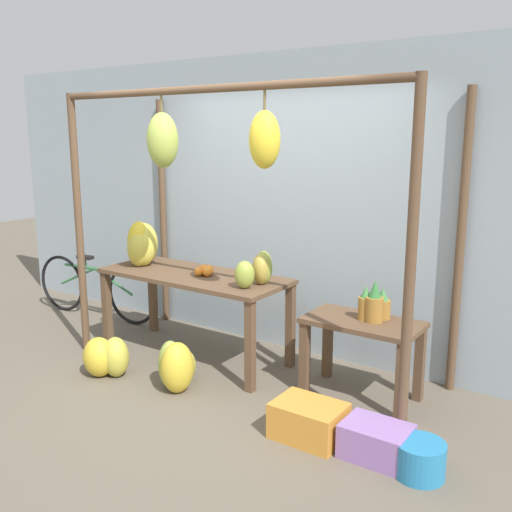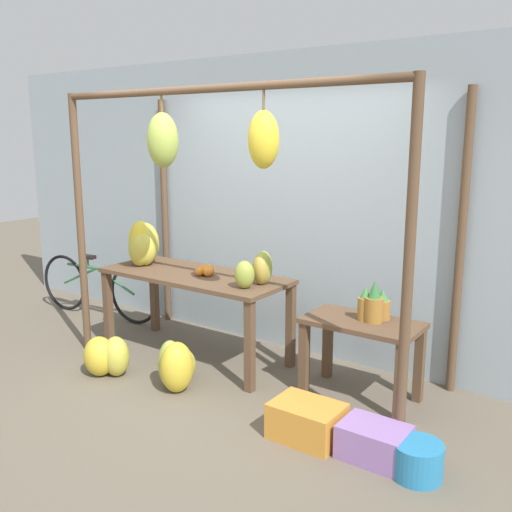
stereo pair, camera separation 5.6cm
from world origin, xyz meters
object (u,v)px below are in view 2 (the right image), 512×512
object	(u,v)px
fruit_crate_purple	(374,442)
papaya_pile	(257,270)
orange_pile	(205,270)
banana_pile_ground_left	(108,356)
blue_bucket	(417,460)
banana_pile_ground_right	(176,366)
pineapple_cluster	(374,305)
parked_bicycle	(98,287)
banana_pile_on_table	(143,245)
fruit_crate_white	(307,421)

from	to	relation	value
fruit_crate_purple	papaya_pile	bearing A→B (deg)	155.13
orange_pile	banana_pile_ground_left	distance (m)	1.13
orange_pile	blue_bucket	bearing A→B (deg)	-17.17
banana_pile_ground_right	blue_bucket	world-z (taller)	banana_pile_ground_right
banana_pile_ground_right	papaya_pile	xyz separation A→B (m)	(0.40, 0.60, 0.75)
pineapple_cluster	parked_bicycle	world-z (taller)	pineapple_cluster
banana_pile_on_table	fruit_crate_white	bearing A→B (deg)	-16.57
banana_pile_on_table	parked_bicycle	size ratio (longest dim) A/B	0.27
banana_pile_ground_left	papaya_pile	bearing A→B (deg)	35.13
banana_pile_on_table	parked_bicycle	xyz separation A→B (m)	(-1.07, 0.28, -0.65)
banana_pile_ground_left	banana_pile_ground_right	world-z (taller)	banana_pile_ground_right
papaya_pile	parked_bicycle	bearing A→B (deg)	173.30
orange_pile	blue_bucket	size ratio (longest dim) A/B	0.58
fruit_crate_white	blue_bucket	bearing A→B (deg)	-0.29
papaya_pile	pineapple_cluster	bearing A→B (deg)	9.94
orange_pile	papaya_pile	size ratio (longest dim) A/B	0.44
banana_pile_ground_right	fruit_crate_purple	size ratio (longest dim) A/B	1.18
orange_pile	banana_pile_ground_right	bearing A→B (deg)	-72.48
banana_pile_ground_left	parked_bicycle	size ratio (longest dim) A/B	0.26
banana_pile_ground_right	blue_bucket	size ratio (longest dim) A/B	1.63
pineapple_cluster	blue_bucket	world-z (taller)	pineapple_cluster
papaya_pile	fruit_crate_purple	distance (m)	1.73
pineapple_cluster	banana_pile_ground_right	bearing A→B (deg)	-150.96
banana_pile_ground_left	banana_pile_ground_right	distance (m)	0.68
orange_pile	fruit_crate_purple	xyz separation A→B (m)	(1.97, -0.67, -0.74)
fruit_crate_purple	orange_pile	bearing A→B (deg)	161.34
orange_pile	fruit_crate_purple	world-z (taller)	orange_pile
banana_pile_on_table	orange_pile	world-z (taller)	banana_pile_on_table
pineapple_cluster	fruit_crate_white	xyz separation A→B (m)	(-0.09, -0.84, -0.64)
fruit_crate_white	papaya_pile	size ratio (longest dim) A/B	1.17
pineapple_cluster	banana_pile_ground_right	xyz separation A→B (m)	(-1.39, -0.77, -0.57)
parked_bicycle	fruit_crate_purple	distance (m)	3.93
banana_pile_ground_left	parked_bicycle	world-z (taller)	parked_bicycle
banana_pile_ground_right	orange_pile	bearing A→B (deg)	107.52
orange_pile	papaya_pile	world-z (taller)	papaya_pile
pineapple_cluster	parked_bicycle	distance (m)	3.45
banana_pile_ground_right	blue_bucket	bearing A→B (deg)	-2.15
orange_pile	parked_bicycle	world-z (taller)	orange_pile
banana_pile_ground_left	papaya_pile	xyz separation A→B (m)	(1.06, 0.75, 0.77)
parked_bicycle	pineapple_cluster	bearing A→B (deg)	-1.89
blue_bucket	fruit_crate_purple	bearing A→B (deg)	173.09
banana_pile_ground_right	fruit_crate_white	xyz separation A→B (m)	(1.29, -0.07, -0.07)
fruit_crate_white	parked_bicycle	distance (m)	3.47
banana_pile_ground_left	banana_pile_ground_right	xyz separation A→B (m)	(0.66, 0.15, 0.02)
banana_pile_ground_left	fruit_crate_purple	world-z (taller)	banana_pile_ground_left
banana_pile_on_table	banana_pile_ground_right	distance (m)	1.39
pineapple_cluster	parked_bicycle	size ratio (longest dim) A/B	0.19
banana_pile_ground_right	parked_bicycle	xyz separation A→B (m)	(-2.04, 0.88, 0.16)
banana_pile_ground_left	fruit_crate_purple	size ratio (longest dim) A/B	1.05
blue_bucket	papaya_pile	distance (m)	1.99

